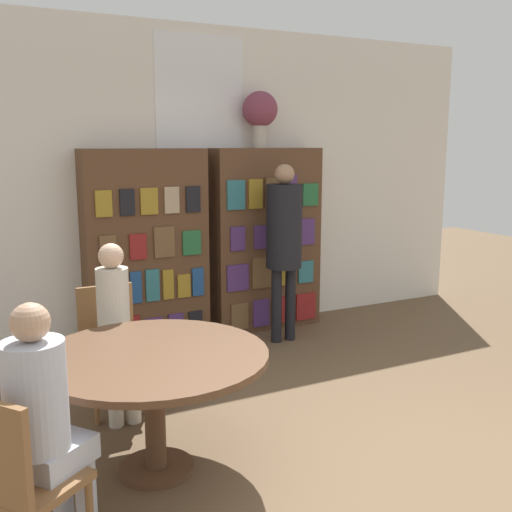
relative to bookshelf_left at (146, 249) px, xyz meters
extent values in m
plane|color=brown|center=(0.63, -3.29, -0.92)|extent=(16.00, 16.00, 0.00)
cube|color=silver|center=(0.63, 0.19, 0.58)|extent=(6.40, 0.06, 3.00)
cube|color=white|center=(0.63, 0.16, 1.43)|extent=(0.90, 0.01, 1.10)
cube|color=brown|center=(0.00, 0.00, 0.00)|extent=(1.14, 0.32, 1.84)
cube|color=#2D707A|center=(-0.42, -0.17, -0.73)|extent=(0.14, 0.02, 0.25)
cube|color=maroon|center=(-0.21, -0.17, -0.71)|extent=(0.16, 0.02, 0.28)
cube|color=#4C2D6B|center=(0.00, -0.17, -0.74)|extent=(0.16, 0.02, 0.24)
cube|color=#4C2D6B|center=(0.22, -0.17, -0.73)|extent=(0.14, 0.02, 0.25)
cube|color=black|center=(0.41, -0.17, -0.73)|extent=(0.14, 0.02, 0.25)
cube|color=navy|center=(-0.45, -0.17, -0.34)|extent=(0.10, 0.02, 0.23)
cube|color=tan|center=(-0.29, -0.17, -0.31)|extent=(0.13, 0.02, 0.29)
cube|color=navy|center=(-0.16, -0.17, -0.31)|extent=(0.10, 0.02, 0.29)
cube|color=#2D707A|center=(0.00, -0.17, -0.31)|extent=(0.13, 0.02, 0.30)
cube|color=olive|center=(0.15, -0.17, -0.32)|extent=(0.10, 0.02, 0.28)
cube|color=olive|center=(0.30, -0.17, -0.35)|extent=(0.12, 0.02, 0.22)
cube|color=navy|center=(0.44, -0.17, -0.32)|extent=(0.11, 0.02, 0.27)
cube|color=brown|center=(-0.39, -0.17, 0.06)|extent=(0.15, 0.02, 0.24)
cube|color=maroon|center=(-0.12, -0.17, 0.06)|extent=(0.15, 0.02, 0.23)
cube|color=brown|center=(0.12, -0.17, 0.09)|extent=(0.19, 0.02, 0.28)
cube|color=#236638|center=(0.39, -0.17, 0.06)|extent=(0.18, 0.02, 0.23)
cube|color=olive|center=(-0.41, -0.17, 0.46)|extent=(0.14, 0.02, 0.23)
cube|color=black|center=(-0.20, -0.17, 0.46)|extent=(0.13, 0.02, 0.23)
cube|color=olive|center=(-0.01, -0.17, 0.46)|extent=(0.16, 0.02, 0.24)
cube|color=tan|center=(0.21, -0.17, 0.46)|extent=(0.14, 0.02, 0.24)
cube|color=black|center=(0.41, -0.17, 0.46)|extent=(0.14, 0.02, 0.24)
cube|color=brown|center=(1.26, 0.00, 0.00)|extent=(1.14, 0.32, 1.84)
cube|color=brown|center=(0.88, -0.17, -0.72)|extent=(0.18, 0.02, 0.26)
cube|color=#4C2D6B|center=(1.12, -0.17, -0.72)|extent=(0.18, 0.02, 0.28)
cube|color=maroon|center=(1.39, -0.17, -0.72)|extent=(0.23, 0.02, 0.28)
cube|color=maroon|center=(1.65, -0.17, -0.72)|extent=(0.23, 0.02, 0.28)
cube|color=#4C2D6B|center=(0.86, -0.17, -0.33)|extent=(0.23, 0.02, 0.26)
cube|color=brown|center=(1.13, -0.17, -0.30)|extent=(0.22, 0.02, 0.31)
cube|color=olive|center=(1.39, -0.17, -0.31)|extent=(0.21, 0.02, 0.28)
cube|color=#2D707A|center=(1.64, -0.17, -0.34)|extent=(0.18, 0.02, 0.23)
cube|color=#4C2D6B|center=(0.87, -0.17, 0.06)|extent=(0.16, 0.02, 0.23)
cube|color=#4C2D6B|center=(1.13, -0.17, 0.06)|extent=(0.17, 0.02, 0.23)
cube|color=maroon|center=(1.38, -0.17, 0.08)|extent=(0.20, 0.02, 0.27)
cube|color=#4C2D6B|center=(1.65, -0.17, 0.08)|extent=(0.17, 0.02, 0.27)
cube|color=#2D707A|center=(0.85, -0.17, 0.49)|extent=(0.19, 0.02, 0.28)
cube|color=olive|center=(1.06, -0.17, 0.49)|extent=(0.15, 0.02, 0.29)
cube|color=brown|center=(1.25, -0.17, 0.49)|extent=(0.16, 0.02, 0.30)
cube|color=#4C2D6B|center=(1.46, -0.17, 0.50)|extent=(0.12, 0.02, 0.32)
cube|color=#236638|center=(1.69, -0.17, 0.46)|extent=(0.18, 0.02, 0.23)
cylinder|color=#B7AD9E|center=(1.20, 0.00, 1.04)|extent=(0.14, 0.14, 0.24)
sphere|color=brown|center=(1.20, 0.00, 1.30)|extent=(0.35, 0.35, 0.35)
cylinder|color=brown|center=(-0.63, -2.22, -0.90)|extent=(0.44, 0.44, 0.03)
cylinder|color=brown|center=(-0.63, -2.22, -0.56)|extent=(0.12, 0.12, 0.65)
cylinder|color=brown|center=(-0.63, -2.22, -0.21)|extent=(1.32, 1.32, 0.04)
cube|color=brown|center=(-1.37, -2.76, -0.50)|extent=(0.56, 0.56, 0.04)
cylinder|color=brown|center=(-1.34, -2.53, -0.72)|extent=(0.04, 0.04, 0.39)
cube|color=brown|center=(-0.65, -1.30, -0.50)|extent=(0.41, 0.41, 0.04)
cube|color=brown|center=(-0.65, -1.12, -0.26)|extent=(0.40, 0.04, 0.45)
cylinder|color=brown|center=(-0.47, -1.46, -0.72)|extent=(0.04, 0.04, 0.39)
cylinder|color=brown|center=(-0.81, -1.47, -0.72)|extent=(0.04, 0.04, 0.39)
cylinder|color=brown|center=(-0.48, -1.12, -0.72)|extent=(0.04, 0.04, 0.39)
cylinder|color=brown|center=(-0.82, -1.13, -0.72)|extent=(0.04, 0.04, 0.39)
cube|color=beige|center=(-0.64, -1.44, -0.42)|extent=(0.23, 0.32, 0.12)
cylinder|color=beige|center=(-0.65, -1.36, -0.11)|extent=(0.22, 0.22, 0.50)
sphere|color=#DBB293|center=(-0.65, -1.36, 0.22)|extent=(0.17, 0.17, 0.17)
cylinder|color=beige|center=(-0.58, -1.55, -0.70)|extent=(0.10, 0.10, 0.43)
cylinder|color=beige|center=(-0.70, -1.55, -0.70)|extent=(0.10, 0.10, 0.43)
cube|color=#B2B7C6|center=(-1.26, -2.68, -0.42)|extent=(0.42, 0.41, 0.12)
cylinder|color=#B2B7C6|center=(-1.32, -2.73, -0.11)|extent=(0.28, 0.28, 0.50)
sphere|color=tan|center=(-1.32, -2.73, 0.22)|extent=(0.17, 0.17, 0.17)
cylinder|color=#B2B7C6|center=(-1.21, -2.55, -0.70)|extent=(0.10, 0.10, 0.43)
cylinder|color=#B2B7C6|center=(-1.12, -2.67, -0.70)|extent=(0.10, 0.10, 0.43)
cylinder|color=black|center=(1.11, -0.51, -0.55)|extent=(0.10, 0.10, 0.73)
cylinder|color=black|center=(1.26, -0.51, -0.55)|extent=(0.10, 0.10, 0.73)
cylinder|color=black|center=(1.19, -0.51, 0.20)|extent=(0.34, 0.34, 0.79)
sphere|color=#A37A5B|center=(1.19, -0.51, 0.69)|extent=(0.19, 0.19, 0.19)
cylinder|color=black|center=(1.29, -0.22, 0.40)|extent=(0.07, 0.30, 0.07)
camera|label=1|loc=(-1.58, -5.35, 0.97)|focal=42.00mm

